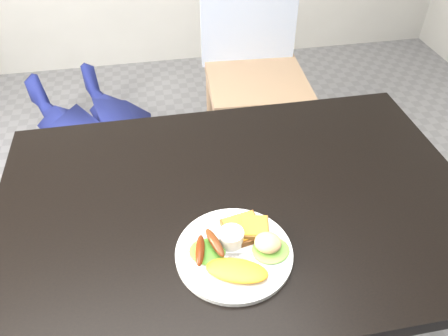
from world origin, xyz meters
The scene contains 14 objects.
dining_table centered at (0.00, 0.00, 0.73)m, with size 1.20×0.80×0.04m, color black.
dining_chair centered at (0.32, 1.04, 0.45)m, with size 0.47×0.47×0.06m, color #A37F5E.
person centered at (-0.37, 0.85, 0.85)m, with size 0.61×0.41×1.70m, color navy.
plate centered at (-0.04, -0.17, 0.76)m, with size 0.26×0.26×0.01m, color white.
lettuce_left centered at (-0.10, -0.16, 0.77)m, with size 0.08×0.07×0.01m, color #408727.
lettuce_right centered at (0.03, -0.18, 0.77)m, with size 0.08×0.07×0.01m, color #509B36.
omelette centered at (-0.05, -0.23, 0.77)m, with size 0.13×0.06×0.02m, color yellow.
sausage_a centered at (-0.12, -0.17, 0.78)m, with size 0.02×0.08×0.02m, color #602711.
sausage_b centered at (-0.08, -0.15, 0.78)m, with size 0.02×0.09×0.02m, color #662810.
ramekin centered at (-0.05, -0.14, 0.78)m, with size 0.06×0.06×0.03m, color white.
toast_a centered at (-0.01, -0.12, 0.77)m, with size 0.09×0.09×0.01m, color brown.
toast_b centered at (0.01, -0.13, 0.78)m, with size 0.06×0.06×0.01m, color olive.
potato_salad centered at (0.03, -0.18, 0.79)m, with size 0.06×0.06×0.03m, color beige.
fork centered at (-0.08, -0.18, 0.76)m, with size 0.18×0.01×0.00m, color #ADAFB7.
Camera 1 is at (-0.18, -0.75, 1.53)m, focal length 35.00 mm.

